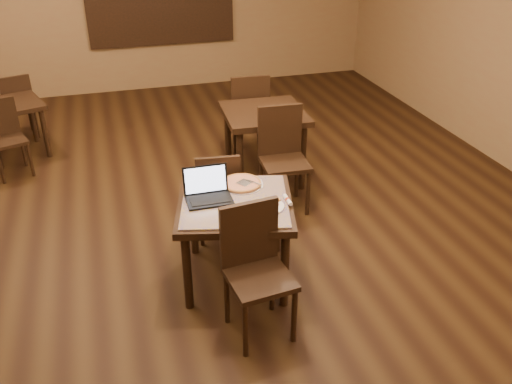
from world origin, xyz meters
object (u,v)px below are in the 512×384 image
object	(u,v)px
laptop	(207,190)
other_table_b_chair_near	(5,133)
pizza_pan	(242,184)
other_table_a_chair_near	(282,152)
chair_main_far	(218,192)
other_table_b_chair_far	(17,103)
other_table_b	(10,112)
chair_main_near	(255,263)
tiled_table	(235,211)
other_table_a_chair_far	(249,111)
other_table_a	(264,123)

from	to	relation	value
laptop	other_table_b_chair_near	size ratio (longest dim) A/B	0.42
pizza_pan	other_table_b_chair_near	world-z (taller)	other_table_b_chair_near
other_table_a_chair_near	chair_main_far	bearing A→B (deg)	-145.68
laptop	other_table_b_chair_far	distance (m)	4.06
other_table_b	laptop	bearing A→B (deg)	-77.96
other_table_a_chair_near	other_table_b_chair_far	xyz separation A→B (m)	(-2.78, 2.64, -0.10)
chair_main_near	other_table_b	world-z (taller)	chair_main_near
tiled_table	other_table_a_chair_far	xyz separation A→B (m)	(0.77, 2.34, -0.06)
other_table_a	other_table_a_chair_near	xyz separation A→B (m)	(0.01, -0.62, -0.08)
pizza_pan	tiled_table	bearing A→B (deg)	-116.57
chair_main_far	other_table_a_chair_near	size ratio (longest dim) A/B	0.86
tiled_table	laptop	xyz separation A→B (m)	(-0.20, 0.11, 0.17)
chair_main_near	chair_main_far	distance (m)	1.23
other_table_b_chair_near	pizza_pan	bearing A→B (deg)	-66.93
tiled_table	other_table_b_chair_far	world-z (taller)	other_table_b_chair_far
pizza_pan	other_table_a_chair_far	size ratio (longest dim) A/B	0.35
laptop	tiled_table	bearing A→B (deg)	-27.58
laptop	other_table_a	bearing A→B (deg)	59.60
other_table_a	other_table_b_chair_near	size ratio (longest dim) A/B	1.05
other_table_a_chair_near	other_table_a_chair_far	world-z (taller)	same
laptop	chair_main_near	bearing A→B (deg)	-74.37
pizza_pan	other_table_a	distance (m)	1.62
pizza_pan	other_table_b_chair_far	size ratio (longest dim) A/B	0.42
other_table_b_chair_far	tiled_table	bearing A→B (deg)	99.80
other_table_a_chair_far	other_table_a	bearing A→B (deg)	93.70
pizza_pan	other_table_b	world-z (taller)	pizza_pan
other_table_a_chair_far	other_table_b_chair_far	xyz separation A→B (m)	(-2.77, 1.40, -0.10)
tiled_table	laptop	distance (m)	0.28
pizza_pan	other_table_b_chair_near	distance (m)	3.29
other_table_a_chair_far	other_table_b_chair_near	world-z (taller)	other_table_a_chair_far
laptop	other_table_a	world-z (taller)	laptop
laptop	other_table_b	world-z (taller)	laptop
laptop	other_table_a	distance (m)	1.89
other_table_b	other_table_b_chair_far	distance (m)	0.52
other_table_b_chair_near	other_table_b_chair_far	bearing A→B (deg)	68.95
chair_main_far	laptop	bearing A→B (deg)	76.49
other_table_a_chair_far	other_table_b_chair_near	bearing A→B (deg)	-4.03
other_table_a_chair_near	chair_main_near	bearing A→B (deg)	-111.64
chair_main_far	other_table_b	bearing A→B (deg)	-45.31
chair_main_far	other_table_b	distance (m)	3.28
chair_main_far	other_table_a_chair_near	distance (m)	0.93
other_table_a_chair_far	other_table_b	world-z (taller)	other_table_a_chair_far
tiled_table	other_table_b	xyz separation A→B (m)	(-2.02, 3.22, -0.09)
other_table_a_chair_far	other_table_b_chair_far	bearing A→B (deg)	-23.54
pizza_pan	chair_main_far	bearing A→B (deg)	108.81
other_table_b	other_table_b_chair_far	xyz separation A→B (m)	(0.02, 0.52, -0.07)
chair_main_far	chair_main_near	bearing A→B (deg)	96.85
tiled_table	other_table_b	bearing A→B (deg)	136.35
tiled_table	other_table_b_chair_far	bearing A→B (deg)	132.33
chair_main_near	other_table_a_chair_far	world-z (taller)	other_table_a_chair_far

